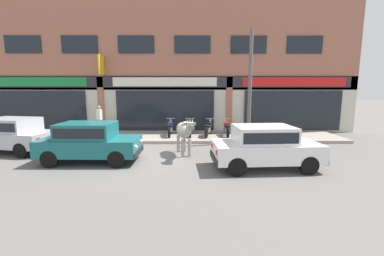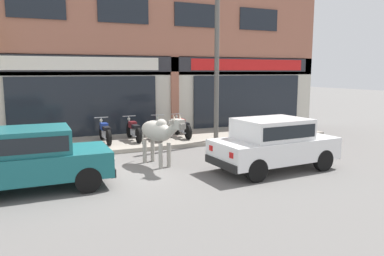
# 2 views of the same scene
# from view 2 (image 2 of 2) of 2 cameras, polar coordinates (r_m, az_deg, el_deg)

# --- Properties ---
(ground_plane) EXTENTS (90.00, 90.00, 0.00)m
(ground_plane) POSITION_cam_2_polar(r_m,az_deg,el_deg) (10.61, -11.19, -6.54)
(ground_plane) COLOR #605E5B
(sidewalk) EXTENTS (19.00, 3.21, 0.15)m
(sidewalk) POSITION_cam_2_polar(r_m,az_deg,el_deg) (14.24, -14.69, -2.47)
(sidewalk) COLOR gray
(sidewalk) RESTS_ON ground
(shop_building) EXTENTS (23.00, 1.40, 8.63)m
(shop_building) POSITION_cam_2_polar(r_m,az_deg,el_deg) (15.88, -16.43, 13.15)
(shop_building) COLOR #9E604C
(shop_building) RESTS_ON ground
(cow) EXTENTS (0.90, 2.11, 1.61)m
(cow) POSITION_cam_2_polar(r_m,az_deg,el_deg) (10.92, -5.20, -0.58)
(cow) COLOR #9E998E
(cow) RESTS_ON ground
(car_1) EXTENTS (3.68, 1.80, 1.46)m
(car_1) POSITION_cam_2_polar(r_m,az_deg,el_deg) (10.65, 12.28, -2.03)
(car_1) COLOR black
(car_1) RESTS_ON ground
(car_2) EXTENTS (3.64, 1.66, 1.46)m
(car_2) POSITION_cam_2_polar(r_m,az_deg,el_deg) (9.43, -23.48, -3.93)
(car_2) COLOR black
(car_2) RESTS_ON ground
(motorcycle_0) EXTENTS (0.52, 1.81, 0.88)m
(motorcycle_0) POSITION_cam_2_polar(r_m,az_deg,el_deg) (14.16, -13.13, -0.59)
(motorcycle_0) COLOR black
(motorcycle_0) RESTS_ON sidewalk
(motorcycle_1) EXTENTS (0.52, 1.81, 0.88)m
(motorcycle_1) POSITION_cam_2_polar(r_m,az_deg,el_deg) (14.39, -8.88, -0.32)
(motorcycle_1) COLOR black
(motorcycle_1) RESTS_ON sidewalk
(motorcycle_2) EXTENTS (0.67, 1.78, 0.88)m
(motorcycle_2) POSITION_cam_2_polar(r_m,az_deg,el_deg) (14.58, -5.02, -0.13)
(motorcycle_2) COLOR black
(motorcycle_2) RESTS_ON sidewalk
(motorcycle_3) EXTENTS (0.52, 1.81, 0.88)m
(motorcycle_3) POSITION_cam_2_polar(r_m,az_deg,el_deg) (14.97, -1.51, 0.13)
(motorcycle_3) COLOR black
(motorcycle_3) RESTS_ON sidewalk
(utility_pole) EXTENTS (0.18, 0.18, 5.33)m
(utility_pole) POSITION_cam_2_polar(r_m,az_deg,el_deg) (14.15, 3.78, 8.88)
(utility_pole) COLOR #595651
(utility_pole) RESTS_ON sidewalk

